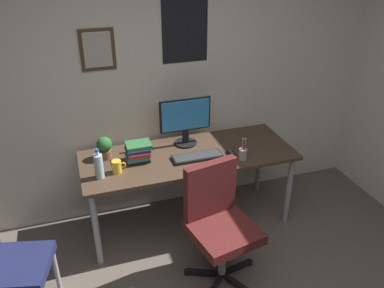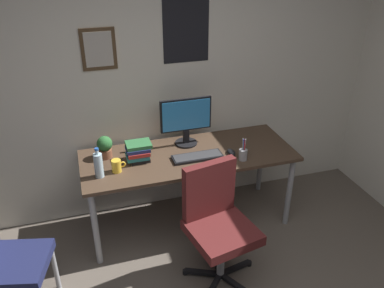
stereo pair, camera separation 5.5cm
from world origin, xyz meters
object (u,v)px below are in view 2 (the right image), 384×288
at_px(side_chair, 4,258).
at_px(keyboard, 197,157).
at_px(monitor, 186,119).
at_px(potted_plant, 105,146).
at_px(office_chair, 217,219).
at_px(computer_mouse, 231,152).
at_px(coffee_mug_near, 117,166).
at_px(pen_cup, 243,154).
at_px(water_bottle, 98,165).
at_px(book_stack_left, 138,152).

height_order(side_chair, keyboard, side_chair).
xyz_separation_m(monitor, potted_plant, (-0.72, -0.04, -0.13)).
height_order(office_chair, computer_mouse, office_chair).
height_order(computer_mouse, coffee_mug_near, coffee_mug_near).
distance_m(office_chair, potted_plant, 1.13).
xyz_separation_m(side_chair, pen_cup, (1.88, 0.38, 0.28)).
distance_m(keyboard, coffee_mug_near, 0.68).
height_order(monitor, pen_cup, monitor).
relative_size(monitor, water_bottle, 1.82).
height_order(side_chair, pen_cup, pen_cup).
xyz_separation_m(keyboard, water_bottle, (-0.82, -0.05, 0.09)).
height_order(coffee_mug_near, pen_cup, pen_cup).
bearing_deg(side_chair, book_stack_left, 30.91).
relative_size(computer_mouse, coffee_mug_near, 0.96).
distance_m(monitor, coffee_mug_near, 0.75).
relative_size(coffee_mug_near, book_stack_left, 0.54).
bearing_deg(coffee_mug_near, monitor, 24.23).
height_order(keyboard, pen_cup, pen_cup).
bearing_deg(office_chair, coffee_mug_near, 138.61).
distance_m(coffee_mug_near, book_stack_left, 0.23).
distance_m(monitor, water_bottle, 0.88).
height_order(monitor, coffee_mug_near, monitor).
bearing_deg(potted_plant, monitor, 3.00).
height_order(water_bottle, pen_cup, water_bottle).
xyz_separation_m(office_chair, keyboard, (0.03, 0.58, 0.21)).
distance_m(monitor, book_stack_left, 0.52).
bearing_deg(coffee_mug_near, potted_plant, 103.18).
bearing_deg(water_bottle, potted_plant, 74.90).
height_order(office_chair, monitor, monitor).
height_order(office_chair, pen_cup, office_chair).
xyz_separation_m(computer_mouse, potted_plant, (-1.04, 0.26, 0.09)).
relative_size(monitor, book_stack_left, 2.15).
xyz_separation_m(monitor, water_bottle, (-0.80, -0.33, -0.13)).
height_order(monitor, water_bottle, monitor).
height_order(potted_plant, pen_cup, pen_cup).
bearing_deg(pen_cup, potted_plant, 160.85).
height_order(office_chair, coffee_mug_near, office_chair).
bearing_deg(side_chair, office_chair, -2.58).
xyz_separation_m(office_chair, coffee_mug_near, (-0.65, 0.57, 0.25)).
bearing_deg(water_bottle, computer_mouse, 1.76).
xyz_separation_m(office_chair, monitor, (0.02, 0.87, 0.44)).
bearing_deg(water_bottle, coffee_mug_near, 14.03).
distance_m(side_chair, keyboard, 1.62).
distance_m(water_bottle, coffee_mug_near, 0.15).
height_order(side_chair, book_stack_left, book_stack_left).
bearing_deg(pen_cup, side_chair, -168.55).
bearing_deg(potted_plant, coffee_mug_near, -76.82).
xyz_separation_m(side_chair, monitor, (1.50, 0.80, 0.46)).
height_order(computer_mouse, potted_plant, potted_plant).
bearing_deg(side_chair, water_bottle, 33.65).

